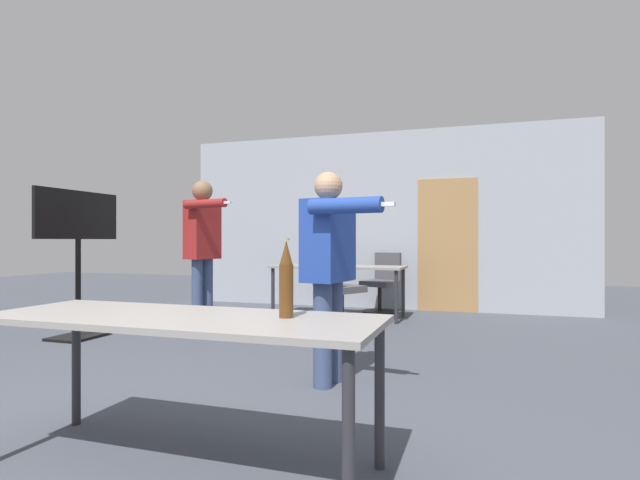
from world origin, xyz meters
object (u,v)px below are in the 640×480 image
office_chair_far_left (382,285)px  person_near_casual (330,258)px  office_chair_side_rolled (337,292)px  tv_screen (78,244)px  beer_bottle (286,280)px  person_far_watching (203,240)px

office_chair_far_left → person_near_casual: bearing=113.1°
person_near_casual → office_chair_side_rolled: bearing=-156.5°
tv_screen → office_chair_far_left: 4.23m
tv_screen → office_chair_side_rolled: 3.05m
beer_bottle → person_near_casual: bearing=98.9°
tv_screen → beer_bottle: (3.45, -2.29, -0.14)m
tv_screen → beer_bottle: size_ratio=4.45×
office_chair_far_left → beer_bottle: (0.59, -5.34, 0.49)m
office_chair_side_rolled → beer_bottle: 3.86m
person_near_casual → beer_bottle: 1.47m
tv_screen → office_chair_side_rolled: tv_screen is taller
office_chair_side_rolled → beer_bottle: beer_bottle is taller
office_chair_far_left → beer_bottle: bearing=114.1°
office_chair_side_rolled → person_far_watching: bearing=-122.9°
beer_bottle → tv_screen: bearing=146.4°
office_chair_far_left → beer_bottle: size_ratio=2.43×
office_chair_side_rolled → office_chair_far_left: bearing=111.4°
person_near_casual → office_chair_far_left: (-0.36, 3.89, -0.55)m
person_near_casual → office_chair_side_rolled: size_ratio=1.70×
person_near_casual → office_chair_far_left: bearing=-166.1°
tv_screen → person_near_casual: tv_screen is taller
beer_bottle → person_far_watching: bearing=127.2°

